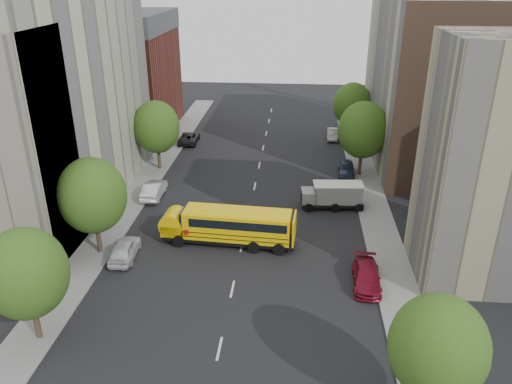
# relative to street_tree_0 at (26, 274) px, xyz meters

# --- Properties ---
(ground) EXTENTS (120.00, 120.00, 0.00)m
(ground) POSITION_rel_street_tree_0_xyz_m (11.00, 14.00, -4.64)
(ground) COLOR black
(ground) RESTS_ON ground
(sidewalk_left) EXTENTS (3.00, 80.00, 0.12)m
(sidewalk_left) POSITION_rel_street_tree_0_xyz_m (-0.50, 19.00, -4.58)
(sidewalk_left) COLOR slate
(sidewalk_left) RESTS_ON ground
(sidewalk_right) EXTENTS (3.00, 80.00, 0.12)m
(sidewalk_right) POSITION_rel_street_tree_0_xyz_m (22.50, 19.00, -4.58)
(sidewalk_right) COLOR slate
(sidewalk_right) RESTS_ON ground
(lane_markings) EXTENTS (0.15, 64.00, 0.01)m
(lane_markings) POSITION_rel_street_tree_0_xyz_m (11.00, 24.00, -4.64)
(lane_markings) COLOR silver
(lane_markings) RESTS_ON ground
(building_left_cream) EXTENTS (10.00, 26.00, 20.00)m
(building_left_cream) POSITION_rel_street_tree_0_xyz_m (-7.00, 20.00, 5.36)
(building_left_cream) COLOR #BEBC99
(building_left_cream) RESTS_ON ground
(building_left_redbrick) EXTENTS (10.00, 15.00, 13.00)m
(building_left_redbrick) POSITION_rel_street_tree_0_xyz_m (-7.00, 42.00, 1.86)
(building_left_redbrick) COLOR maroon
(building_left_redbrick) RESTS_ON ground
(building_right_near) EXTENTS (10.00, 7.00, 17.00)m
(building_right_near) POSITION_rel_street_tree_0_xyz_m (29.00, 9.50, 3.86)
(building_right_near) COLOR gray
(building_right_near) RESTS_ON ground
(building_right_far) EXTENTS (10.00, 22.00, 18.00)m
(building_right_far) POSITION_rel_street_tree_0_xyz_m (29.00, 34.00, 4.36)
(building_right_far) COLOR tan
(building_right_far) RESTS_ON ground
(building_right_sidewall) EXTENTS (10.10, 0.30, 18.00)m
(building_right_sidewall) POSITION_rel_street_tree_0_xyz_m (29.00, 23.00, 4.36)
(building_right_sidewall) COLOR brown
(building_right_sidewall) RESTS_ON ground
(street_tree_0) EXTENTS (4.80, 4.80, 7.41)m
(street_tree_0) POSITION_rel_street_tree_0_xyz_m (0.00, 0.00, 0.00)
(street_tree_0) COLOR #38281C
(street_tree_0) RESTS_ON ground
(street_tree_1) EXTENTS (5.12, 5.12, 7.90)m
(street_tree_1) POSITION_rel_street_tree_0_xyz_m (0.00, 10.00, 0.31)
(street_tree_1) COLOR #38281C
(street_tree_1) RESTS_ON ground
(street_tree_2) EXTENTS (4.99, 4.99, 7.71)m
(street_tree_2) POSITION_rel_street_tree_0_xyz_m (0.00, 28.00, 0.19)
(street_tree_2) COLOR #38281C
(street_tree_2) RESTS_ON ground
(street_tree_3) EXTENTS (4.61, 4.61, 7.11)m
(street_tree_3) POSITION_rel_street_tree_0_xyz_m (22.00, -4.00, -0.19)
(street_tree_3) COLOR #38281C
(street_tree_3) RESTS_ON ground
(street_tree_4) EXTENTS (5.25, 5.25, 8.10)m
(street_tree_4) POSITION_rel_street_tree_0_xyz_m (22.00, 28.00, 0.43)
(street_tree_4) COLOR #38281C
(street_tree_4) RESTS_ON ground
(street_tree_5) EXTENTS (4.86, 4.86, 7.51)m
(street_tree_5) POSITION_rel_street_tree_0_xyz_m (22.00, 40.00, 0.06)
(street_tree_5) COLOR #38281C
(street_tree_5) RESTS_ON ground
(school_bus) EXTENTS (10.82, 3.27, 3.01)m
(school_bus) POSITION_rel_street_tree_0_xyz_m (9.85, 12.38, -2.96)
(school_bus) COLOR black
(school_bus) RESTS_ON ground
(safari_truck) EXTENTS (5.78, 2.49, 2.41)m
(safari_truck) POSITION_rel_street_tree_0_xyz_m (18.66, 19.74, -3.36)
(safari_truck) COLOR black
(safari_truck) RESTS_ON ground
(parked_car_0) EXTENTS (1.99, 4.45, 1.49)m
(parked_car_0) POSITION_rel_street_tree_0_xyz_m (2.20, 9.41, -3.90)
(parked_car_0) COLOR silver
(parked_car_0) RESTS_ON ground
(parked_car_1) EXTENTS (1.70, 4.69, 1.54)m
(parked_car_1) POSITION_rel_street_tree_0_xyz_m (1.40, 20.67, -3.87)
(parked_car_1) COLOR silver
(parked_car_1) RESTS_ON ground
(parked_car_2) EXTENTS (2.40, 4.96, 1.36)m
(parked_car_2) POSITION_rel_street_tree_0_xyz_m (1.40, 37.24, -3.96)
(parked_car_2) COLOR black
(parked_car_2) RESTS_ON ground
(parked_car_3) EXTENTS (2.09, 4.74, 1.35)m
(parked_car_3) POSITION_rel_street_tree_0_xyz_m (20.38, 7.37, -3.96)
(parked_car_3) COLOR maroon
(parked_car_3) RESTS_ON ground
(parked_car_4) EXTENTS (1.88, 4.25, 1.42)m
(parked_car_4) POSITION_rel_street_tree_0_xyz_m (20.60, 28.06, -3.93)
(parked_car_4) COLOR #2D3A50
(parked_car_4) RESTS_ON ground
(parked_car_5) EXTENTS (1.66, 4.10, 1.32)m
(parked_car_5) POSITION_rel_street_tree_0_xyz_m (19.80, 40.34, -3.98)
(parked_car_5) COLOR gray
(parked_car_5) RESTS_ON ground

